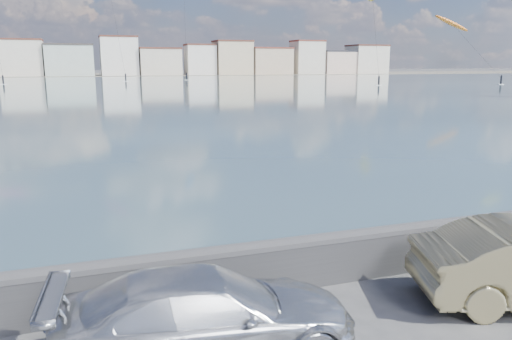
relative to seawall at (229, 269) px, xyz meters
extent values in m
cube|color=#304A53|center=(0.00, 88.80, -0.58)|extent=(500.00, 177.00, 0.00)
cube|color=#4C473D|center=(0.00, 197.30, -0.57)|extent=(500.00, 60.00, 0.00)
cube|color=#28282B|center=(0.00, 0.00, -0.13)|extent=(400.00, 0.35, 0.90)
cylinder|color=#28282B|center=(0.00, 0.00, 0.32)|extent=(400.00, 0.36, 0.36)
cube|color=beige|center=(-21.50, 183.30, 5.42)|extent=(14.00, 11.00, 12.00)
cube|color=#562D23|center=(-21.50, 183.30, 11.72)|extent=(14.28, 11.22, 0.60)
cube|color=#B7C6BC|center=(-6.00, 183.30, 4.67)|extent=(16.00, 13.00, 10.50)
cube|color=#383330|center=(-6.00, 183.30, 10.22)|extent=(16.32, 13.26, 0.60)
cube|color=white|center=(11.00, 183.30, 6.17)|extent=(13.00, 10.00, 13.50)
cube|color=#562D23|center=(11.00, 183.30, 13.22)|extent=(13.26, 10.20, 0.60)
cube|color=beige|center=(25.50, 183.30, 4.17)|extent=(15.00, 12.00, 9.50)
cube|color=#562D23|center=(25.50, 183.30, 9.22)|extent=(15.30, 12.24, 0.60)
cube|color=white|center=(41.00, 183.30, 4.92)|extent=(11.00, 9.00, 11.00)
cube|color=#562D23|center=(41.00, 183.30, 10.72)|extent=(11.22, 9.18, 0.60)
cube|color=beige|center=(54.00, 183.30, 5.67)|extent=(14.00, 11.00, 12.50)
cube|color=#562D23|center=(54.00, 183.30, 12.22)|extent=(14.28, 11.22, 0.60)
cube|color=#CCB293|center=(69.50, 183.30, 4.42)|extent=(16.00, 12.00, 10.00)
cube|color=brown|center=(69.50, 183.30, 9.72)|extent=(16.32, 12.24, 0.60)
cube|color=beige|center=(86.00, 183.30, 5.92)|extent=(12.00, 10.00, 13.00)
cube|color=brown|center=(86.00, 183.30, 12.72)|extent=(12.24, 10.20, 0.60)
cube|color=beige|center=(99.50, 183.30, 3.92)|extent=(14.00, 11.00, 9.00)
cube|color=#2D2D33|center=(99.50, 183.30, 8.72)|extent=(14.28, 11.22, 0.60)
cube|color=silver|center=(114.00, 183.30, 5.17)|extent=(15.00, 12.00, 11.50)
cube|color=#562D23|center=(114.00, 183.30, 11.22)|extent=(15.30, 12.24, 0.60)
imported|color=silver|center=(-0.86, -1.77, 0.10)|extent=(4.84, 2.33, 1.36)
cube|color=white|center=(54.69, 80.41, -0.53)|extent=(1.40, 0.42, 0.08)
cylinder|color=black|center=(54.69, 80.41, 0.37)|extent=(0.36, 0.36, 1.70)
sphere|color=black|center=(54.69, 80.41, 1.27)|extent=(0.28, 0.28, 0.28)
cylinder|color=black|center=(56.51, 85.34, 9.45)|extent=(3.67, 9.89, 17.48)
cube|color=white|center=(-18.35, 111.27, -0.53)|extent=(1.40, 0.42, 0.08)
cylinder|color=black|center=(-18.35, 111.27, 0.37)|extent=(0.36, 0.36, 1.70)
sphere|color=black|center=(-18.35, 111.27, 1.27)|extent=(0.28, 0.28, 0.28)
cube|color=white|center=(7.91, 120.79, -0.53)|extent=(1.40, 0.42, 0.08)
cylinder|color=black|center=(7.91, 120.79, 0.37)|extent=(0.36, 0.36, 1.70)
sphere|color=black|center=(7.91, 120.79, 1.27)|extent=(0.28, 0.28, 0.28)
cylinder|color=black|center=(6.11, 126.71, 17.93)|extent=(3.65, 11.88, 34.44)
ellipsoid|color=orange|center=(80.65, 91.39, 13.02)|extent=(9.80, 3.51, 4.73)
cube|color=white|center=(82.47, 76.62, -0.53)|extent=(1.40, 0.42, 0.08)
cylinder|color=black|center=(82.47, 76.62, 0.37)|extent=(0.36, 0.36, 1.70)
sphere|color=black|center=(82.47, 76.62, 1.27)|extent=(0.28, 0.28, 0.28)
cylinder|color=black|center=(81.56, 84.01, 6.87)|extent=(1.85, 14.79, 12.32)
cube|color=white|center=(24.45, 126.78, -0.53)|extent=(1.40, 0.42, 0.08)
cylinder|color=black|center=(24.45, 126.78, 0.37)|extent=(0.36, 0.36, 1.70)
sphere|color=black|center=(24.45, 126.78, 1.27)|extent=(0.28, 0.28, 0.28)
cylinder|color=black|center=(25.82, 134.01, 15.90)|extent=(2.78, 14.49, 30.38)
camera|label=1|loc=(-2.42, -8.64, 3.87)|focal=35.00mm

